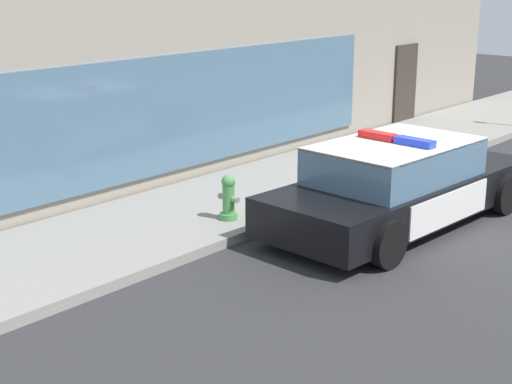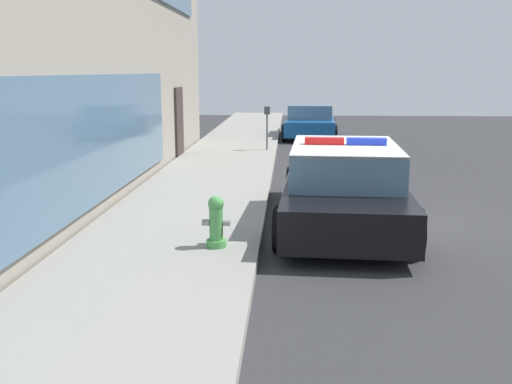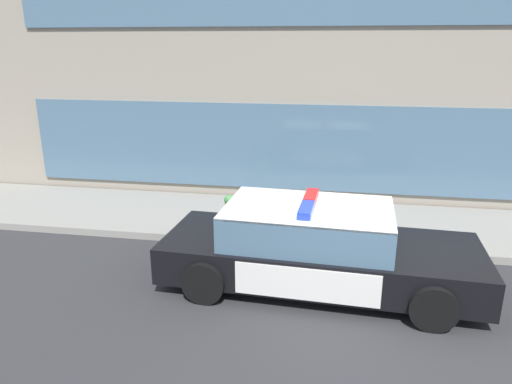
# 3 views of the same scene
# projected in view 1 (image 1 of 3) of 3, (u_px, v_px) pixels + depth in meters

# --- Properties ---
(ground) EXTENTS (48.00, 48.00, 0.00)m
(ground) POSITION_uv_depth(u_px,v_px,m) (459.00, 225.00, 12.29)
(ground) COLOR #303033
(sidewalk) EXTENTS (48.00, 2.78, 0.15)m
(sidewalk) POSITION_uv_depth(u_px,v_px,m) (290.00, 182.00, 14.48)
(sidewalk) COLOR gray
(sidewalk) RESTS_ON ground
(police_cruiser) EXTENTS (5.20, 2.31, 1.49)m
(police_cruiser) POSITION_uv_depth(u_px,v_px,m) (399.00, 184.00, 12.13)
(police_cruiser) COLOR black
(police_cruiser) RESTS_ON ground
(fire_hydrant) EXTENTS (0.34, 0.39, 0.73)m
(fire_hydrant) POSITION_uv_depth(u_px,v_px,m) (229.00, 198.00, 12.03)
(fire_hydrant) COLOR #4C994C
(fire_hydrant) RESTS_ON sidewalk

